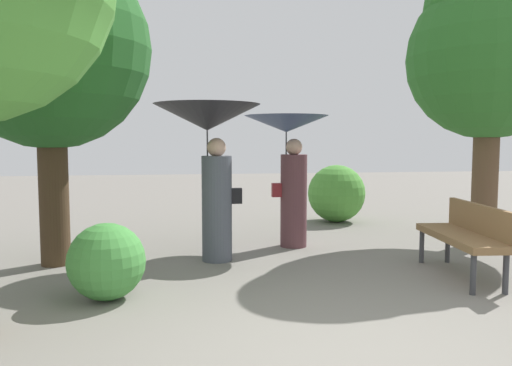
{
  "coord_description": "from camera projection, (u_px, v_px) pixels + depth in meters",
  "views": [
    {
      "loc": [
        -1.08,
        -3.34,
        1.56
      ],
      "look_at": [
        0.0,
        3.59,
        0.96
      ],
      "focal_mm": 35.13,
      "sensor_mm": 36.0,
      "label": 1
    }
  ],
  "objects": [
    {
      "name": "tree_mid_left",
      "position": [
        48.0,
        30.0,
        6.07
      ],
      "size": [
        2.46,
        2.46,
        4.38
      ],
      "color": "#42301E",
      "rests_on": "ground"
    },
    {
      "name": "tree_near_right",
      "position": [
        490.0,
        42.0,
        7.32
      ],
      "size": [
        2.39,
        2.39,
        4.47
      ],
      "color": "brown",
      "rests_on": "ground"
    },
    {
      "name": "park_bench",
      "position": [
        467.0,
        233.0,
        5.71
      ],
      "size": [
        0.63,
        1.54,
        0.83
      ],
      "rotation": [
        0.0,
        0.0,
        -1.67
      ],
      "color": "#38383D",
      "rests_on": "ground"
    },
    {
      "name": "ground_plane",
      "position": [
        333.0,
        359.0,
        3.59
      ],
      "size": [
        40.0,
        40.0,
        0.0
      ],
      "primitive_type": "plane",
      "color": "slate"
    },
    {
      "name": "bush_behind_bench",
      "position": [
        336.0,
        193.0,
        9.6
      ],
      "size": [
        1.1,
        1.1,
        1.1
      ],
      "primitive_type": "sphere",
      "color": "#4C9338",
      "rests_on": "ground"
    },
    {
      "name": "person_left",
      "position": [
        210.0,
        141.0,
        6.39
      ],
      "size": [
        1.36,
        1.36,
        2.02
      ],
      "rotation": [
        0.0,
        0.0,
        1.56
      ],
      "color": "#474C56",
      "rests_on": "ground"
    },
    {
      "name": "bush_path_left",
      "position": [
        107.0,
        262.0,
        4.89
      ],
      "size": [
        0.76,
        0.76,
        0.76
      ],
      "primitive_type": "sphere",
      "color": "#428C3D",
      "rests_on": "ground"
    },
    {
      "name": "person_right",
      "position": [
        289.0,
        152.0,
        7.28
      ],
      "size": [
        1.22,
        1.22,
        1.92
      ],
      "rotation": [
        0.0,
        0.0,
        1.56
      ],
      "color": "#563338",
      "rests_on": "ground"
    }
  ]
}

